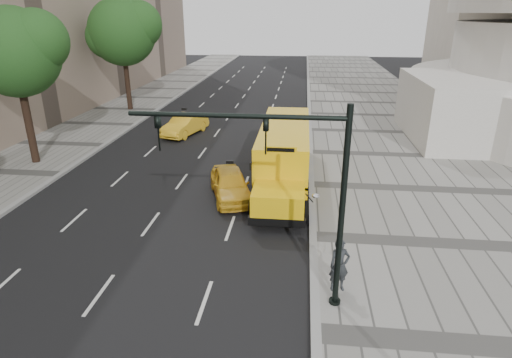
# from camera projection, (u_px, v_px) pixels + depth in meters

# --- Properties ---
(ground) EXTENTS (140.00, 140.00, 0.00)m
(ground) POSITION_uv_depth(u_px,v_px,m) (200.00, 182.00, 23.11)
(ground) COLOR black
(ground) RESTS_ON ground
(sidewalk_museum) EXTENTS (12.00, 140.00, 0.15)m
(sidewalk_museum) POSITION_uv_depth(u_px,v_px,m) (429.00, 190.00, 21.87)
(sidewalk_museum) COLOR gray
(sidewalk_museum) RESTS_ON ground
(sidewalk_far) EXTENTS (6.00, 140.00, 0.15)m
(sidewalk_far) POSITION_uv_depth(u_px,v_px,m) (9.00, 173.00, 24.19)
(sidewalk_far) COLOR gray
(sidewalk_far) RESTS_ON ground
(curb_museum) EXTENTS (0.30, 140.00, 0.15)m
(curb_museum) POSITION_uv_depth(u_px,v_px,m) (311.00, 185.00, 22.47)
(curb_museum) COLOR gray
(curb_museum) RESTS_ON ground
(curb_far) EXTENTS (0.30, 140.00, 0.15)m
(curb_far) POSITION_uv_depth(u_px,v_px,m) (60.00, 175.00, 23.89)
(curb_far) COLOR gray
(curb_far) RESTS_ON ground
(tree_b) EXTENTS (5.51, 4.90, 8.95)m
(tree_b) POSITION_uv_depth(u_px,v_px,m) (16.00, 52.00, 23.45)
(tree_b) COLOR black
(tree_b) RESTS_ON ground
(tree_c) EXTENTS (6.50, 5.78, 9.81)m
(tree_c) POSITION_uv_depth(u_px,v_px,m) (123.00, 31.00, 37.10)
(tree_c) COLOR black
(tree_c) RESTS_ON ground
(school_bus) EXTENTS (2.96, 11.56, 3.19)m
(school_bus) POSITION_uv_depth(u_px,v_px,m) (284.00, 149.00, 22.75)
(school_bus) COLOR yellow
(school_bus) RESTS_ON ground
(taxi_near) EXTENTS (2.91, 4.57, 1.45)m
(taxi_near) POSITION_uv_depth(u_px,v_px,m) (230.00, 184.00, 20.93)
(taxi_near) COLOR gold
(taxi_near) RESTS_ON ground
(taxi_far) EXTENTS (2.79, 4.82, 1.50)m
(taxi_far) POSITION_uv_depth(u_px,v_px,m) (185.00, 125.00, 31.72)
(taxi_far) COLOR gold
(taxi_far) RESTS_ON ground
(pedestrian) EXTENTS (0.76, 0.60, 1.83)m
(pedestrian) POSITION_uv_depth(u_px,v_px,m) (339.00, 265.00, 13.65)
(pedestrian) COLOR #282B2E
(pedestrian) RESTS_ON sidewalk_museum
(traffic_signal) EXTENTS (6.18, 0.36, 6.40)m
(traffic_signal) POSITION_uv_depth(u_px,v_px,m) (293.00, 184.00, 12.04)
(traffic_signal) COLOR black
(traffic_signal) RESTS_ON ground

